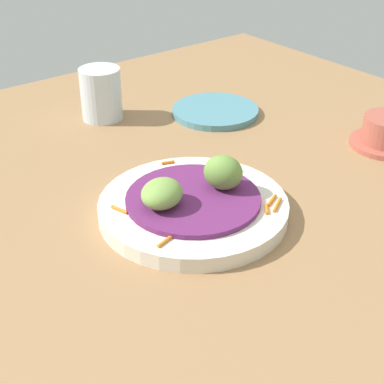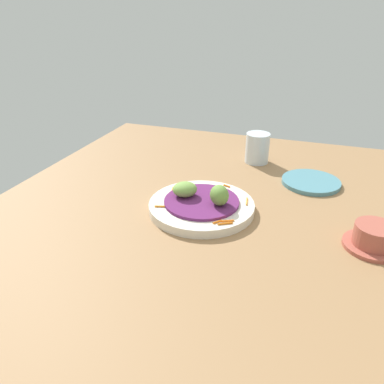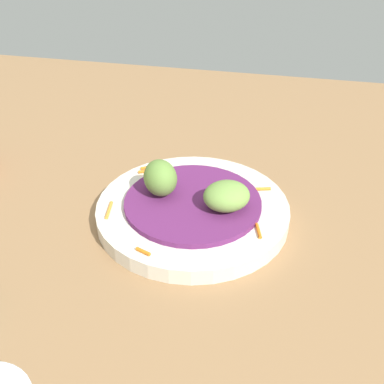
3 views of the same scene
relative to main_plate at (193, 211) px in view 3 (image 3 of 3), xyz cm
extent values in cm
cube|color=#936D47|center=(5.70, 1.94, -1.99)|extent=(110.00, 110.00, 2.00)
cylinder|color=silver|center=(0.00, 0.00, 0.00)|extent=(23.85, 23.85, 1.98)
cylinder|color=#60235B|center=(0.00, 0.00, 1.33)|extent=(16.91, 16.91, 0.68)
cylinder|color=orange|center=(-8.47, 3.72, 1.19)|extent=(1.06, 2.49, 0.40)
cylinder|color=orange|center=(3.32, 9.93, 1.19)|extent=(1.82, 1.03, 0.40)
cylinder|color=orange|center=(-7.99, -5.00, 1.19)|extent=(2.40, 1.02, 0.40)
cylinder|color=orange|center=(5.81, -7.23, 1.19)|extent=(1.69, 1.85, 0.40)
cylinder|color=orange|center=(7.38, -7.34, 1.19)|extent=(2.92, 1.94, 0.40)
cylinder|color=orange|center=(9.60, 3.55, 1.19)|extent=(0.94, 3.27, 0.40)
cylinder|color=orange|center=(7.62, -6.16, 1.19)|extent=(2.53, 1.49, 0.40)
ellipsoid|color=olive|center=(4.23, -0.68, 3.91)|extent=(6.09, 6.38, 4.47)
ellipsoid|color=#759E47|center=(-4.23, 0.68, 3.34)|extent=(7.24, 6.94, 3.34)
camera|label=1|loc=(-37.91, -48.18, 39.11)|focal=54.16mm
camera|label=2|loc=(22.35, -71.52, 41.20)|focal=35.30mm
camera|label=3|loc=(-10.11, 46.85, 35.12)|focal=44.57mm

